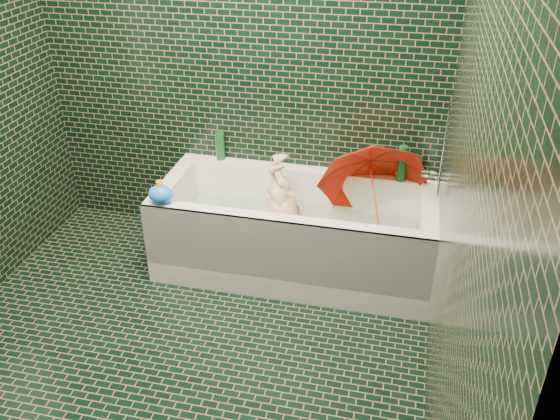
% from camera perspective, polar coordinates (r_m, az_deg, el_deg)
% --- Properties ---
extents(floor, '(2.80, 2.80, 0.00)m').
position_cam_1_polar(floor, '(3.25, -10.51, -14.51)').
color(floor, black).
rests_on(floor, ground).
extents(wall_back, '(2.80, 0.00, 2.80)m').
position_cam_1_polar(wall_back, '(3.77, -4.05, 14.61)').
color(wall_back, black).
rests_on(wall_back, floor).
extents(wall_right, '(0.00, 2.80, 2.80)m').
position_cam_1_polar(wall_right, '(2.32, 17.39, 2.90)').
color(wall_right, black).
rests_on(wall_right, floor).
extents(bathtub, '(1.70, 0.75, 0.55)m').
position_cam_1_polar(bathtub, '(3.75, 1.40, -2.88)').
color(bathtub, white).
rests_on(bathtub, floor).
extents(bath_mat, '(1.35, 0.47, 0.01)m').
position_cam_1_polar(bath_mat, '(3.80, 1.45, -3.44)').
color(bath_mat, green).
rests_on(bath_mat, bathtub).
extents(water, '(1.48, 0.53, 0.00)m').
position_cam_1_polar(water, '(3.72, 1.47, -1.60)').
color(water, silver).
rests_on(water, bathtub).
extents(faucet, '(0.18, 0.19, 0.55)m').
position_cam_1_polar(faucet, '(3.44, 14.98, 3.47)').
color(faucet, silver).
rests_on(faucet, wall_right).
extents(child, '(0.90, 0.32, 0.38)m').
position_cam_1_polar(child, '(3.73, 0.94, -1.34)').
color(child, '#E2B78D').
rests_on(child, bathtub).
extents(umbrella, '(0.93, 0.85, 1.01)m').
position_cam_1_polar(umbrella, '(3.61, 9.06, 1.48)').
color(umbrella, red).
rests_on(umbrella, bathtub).
extents(soap_bottle_a, '(0.10, 0.10, 0.26)m').
position_cam_1_polar(soap_bottle_a, '(3.82, 14.34, 2.58)').
color(soap_bottle_a, white).
rests_on(soap_bottle_a, bathtub).
extents(soap_bottle_b, '(0.11, 0.11, 0.19)m').
position_cam_1_polar(soap_bottle_b, '(3.81, 14.34, 2.55)').
color(soap_bottle_b, '#59217C').
rests_on(soap_bottle_b, bathtub).
extents(soap_bottle_c, '(0.13, 0.13, 0.16)m').
position_cam_1_polar(soap_bottle_c, '(3.82, 12.44, 2.82)').
color(soap_bottle_c, '#13451F').
rests_on(soap_bottle_c, bathtub).
extents(bottle_right_tall, '(0.07, 0.07, 0.23)m').
position_cam_1_polar(bottle_right_tall, '(3.75, 11.65, 4.40)').
color(bottle_right_tall, '#13451F').
rests_on(bottle_right_tall, bathtub).
extents(bottle_right_pump, '(0.06, 0.06, 0.17)m').
position_cam_1_polar(bottle_right_pump, '(3.79, 13.14, 3.98)').
color(bottle_right_pump, silver).
rests_on(bottle_right_pump, bathtub).
extents(bottle_left_tall, '(0.08, 0.08, 0.19)m').
position_cam_1_polar(bottle_left_tall, '(3.99, -5.76, 6.16)').
color(bottle_left_tall, '#13451F').
rests_on(bottle_left_tall, bathtub).
extents(bottle_left_short, '(0.06, 0.06, 0.18)m').
position_cam_1_polar(bottle_left_short, '(3.99, -5.83, 6.08)').
color(bottle_left_short, white).
rests_on(bottle_left_short, bathtub).
extents(rubber_duck, '(0.12, 0.10, 0.09)m').
position_cam_1_polar(rubber_duck, '(3.83, 11.70, 3.67)').
color(rubber_duck, yellow).
rests_on(rubber_duck, bathtub).
extents(bath_toy, '(0.18, 0.16, 0.14)m').
position_cam_1_polar(bath_toy, '(3.51, -11.43, 1.53)').
color(bath_toy, blue).
rests_on(bath_toy, bathtub).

